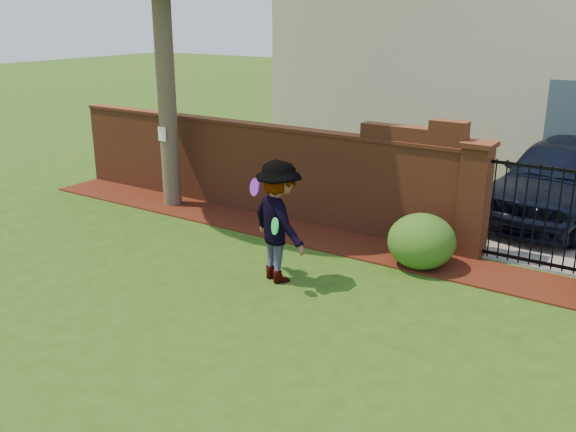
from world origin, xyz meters
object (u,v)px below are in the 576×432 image
Objects in this scene: man at (276,222)px; frisbee_purple at (255,187)px; frisbee_green at (275,226)px; car at (557,181)px.

frisbee_purple is (-0.48, 0.14, 0.42)m from man.
frisbee_purple is 0.91m from frisbee_green.
frisbee_purple is (-3.26, -5.03, 0.54)m from car.
car reaches higher than frisbee_green.
car is at bearing 65.04° from frisbee_green.
car is at bearing 57.04° from frisbee_purple.
frisbee_purple is at bearing 8.94° from man.
frisbee_green is (0.21, -0.35, 0.08)m from man.
frisbee_purple is at bearing -115.71° from car.
man is 6.75× the size of frisbee_purple.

